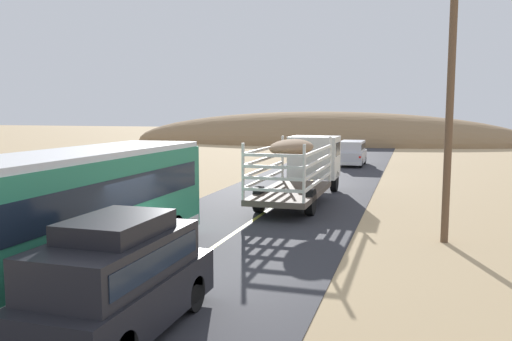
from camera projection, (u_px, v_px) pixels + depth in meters
The scene contains 10 objects.
ground_plane at pixel (171, 277), 13.28m from camera, with size 240.00×240.00×0.00m, color tan.
road_surface at pixel (171, 276), 13.28m from camera, with size 8.00×120.00×0.02m, color #2D2D33.
road_centre_line at pixel (171, 276), 13.28m from camera, with size 0.16×117.60×0.00m, color #D8CC4C.
suv_near at pixel (119, 277), 9.62m from camera, with size 1.90×4.62×2.29m.
livestock_truck at pixel (306, 161), 25.45m from camera, with size 2.53×9.70×3.02m.
bus at pixel (77, 209), 13.22m from camera, with size 2.54×10.00×3.21m.
car_far at pixel (352, 152), 40.33m from camera, with size 1.90×4.62×1.93m.
power_pole_near at pixel (450, 98), 16.25m from camera, with size 2.20×0.24×8.73m.
boulder_far_horizon at pixel (79, 183), 28.04m from camera, with size 0.92×0.85×0.77m, color gray.
distant_hill at pixel (319, 143), 70.53m from camera, with size 54.48×19.15×8.47m, color #8D6E4C.
Camera 1 is at (5.83, -11.70, 4.23)m, focal length 36.17 mm.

